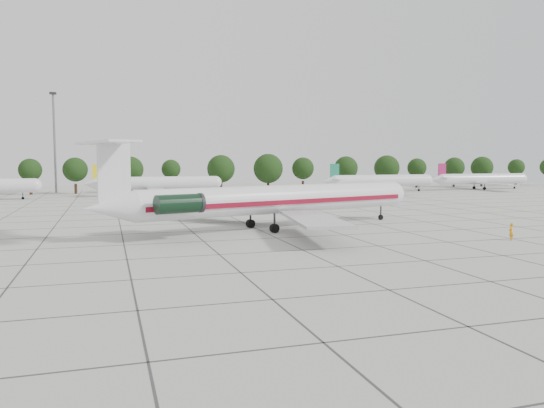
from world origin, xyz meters
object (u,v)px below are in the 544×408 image
object	(u,v)px
main_airliner	(267,200)
ground_crew	(511,232)
bg_airliner_d	(381,181)
bg_airliner_c	(158,183)
bg_airliner_e	(482,179)
floodlight_mast	(54,137)

from	to	relation	value
main_airliner	ground_crew	distance (m)	27.36
bg_airliner_d	bg_airliner_c	bearing A→B (deg)	176.93
main_airliner	bg_airliner_c	world-z (taller)	main_airliner
bg_airliner_e	floodlight_mast	world-z (taller)	floodlight_mast
bg_airliner_d	floodlight_mast	bearing A→B (deg)	164.38
main_airliner	bg_airliner_e	bearing A→B (deg)	21.80
bg_airliner_c	bg_airliner_d	xyz separation A→B (m)	(57.11, -3.06, 0.00)
ground_crew	bg_airliner_e	size ratio (longest dim) A/B	0.07
bg_airliner_e	floodlight_mast	distance (m)	116.51
ground_crew	bg_airliner_e	world-z (taller)	bg_airliner_e
main_airliner	bg_airliner_e	world-z (taller)	main_airliner
ground_crew	main_airliner	bearing A→B (deg)	-63.44
main_airliner	floodlight_mast	size ratio (longest dim) A/B	1.72
main_airliner	bg_airliner_e	distance (m)	105.26
bg_airliner_c	floodlight_mast	world-z (taller)	floodlight_mast
bg_airliner_c	ground_crew	bearing A→B (deg)	-70.21
ground_crew	bg_airliner_e	distance (m)	100.78
ground_crew	floodlight_mast	bearing A→B (deg)	-90.35
bg_airliner_e	bg_airliner_c	bearing A→B (deg)	179.32
main_airliner	bg_airliner_d	xyz separation A→B (m)	(50.07, 62.49, -0.78)
ground_crew	floodlight_mast	distance (m)	114.79
main_airliner	floodlight_mast	bearing A→B (deg)	93.97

